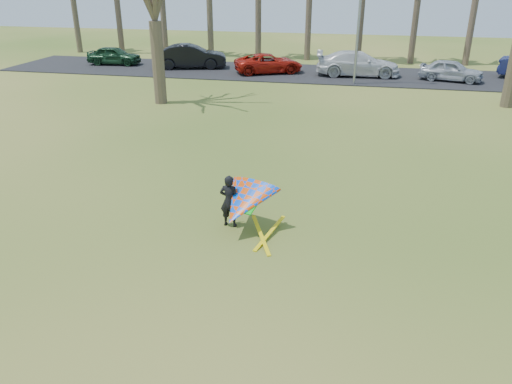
% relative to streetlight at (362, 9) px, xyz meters
% --- Properties ---
extents(ground, '(100.00, 100.00, 0.00)m').
position_rel_streetlight_xyz_m(ground, '(-2.16, -22.00, -4.46)').
color(ground, '#285813').
rests_on(ground, ground).
extents(parking_strip, '(46.00, 7.00, 0.06)m').
position_rel_streetlight_xyz_m(parking_strip, '(-2.16, 3.00, -4.43)').
color(parking_strip, black).
rests_on(parking_strip, ground).
extents(streetlight, '(2.28, 0.18, 8.00)m').
position_rel_streetlight_xyz_m(streetlight, '(0.00, 0.00, 0.00)').
color(streetlight, gray).
rests_on(streetlight, ground).
extents(car_0, '(4.02, 1.82, 1.34)m').
position_rel_streetlight_xyz_m(car_0, '(-18.04, 3.40, -3.73)').
color(car_0, '#16381F').
rests_on(car_0, parking_strip).
extents(car_1, '(5.36, 3.07, 1.67)m').
position_rel_streetlight_xyz_m(car_1, '(-11.91, 3.16, -3.57)').
color(car_1, black).
rests_on(car_1, parking_strip).
extents(car_2, '(5.15, 3.93, 1.30)m').
position_rel_streetlight_xyz_m(car_2, '(-6.07, 2.50, -3.76)').
color(car_2, '#B1190E').
rests_on(car_2, parking_strip).
extents(car_3, '(5.65, 2.62, 1.60)m').
position_rel_streetlight_xyz_m(car_3, '(-0.03, 2.72, -3.61)').
color(car_3, silver).
rests_on(car_3, parking_strip).
extents(car_4, '(4.16, 2.49, 1.32)m').
position_rel_streetlight_xyz_m(car_4, '(5.84, 2.21, -3.74)').
color(car_4, '#A5AAB3').
rests_on(car_4, parking_strip).
extents(kite_flyer, '(2.13, 2.39, 2.02)m').
position_rel_streetlight_xyz_m(kite_flyer, '(-2.49, -20.20, -3.62)').
color(kite_flyer, black).
rests_on(kite_flyer, ground).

